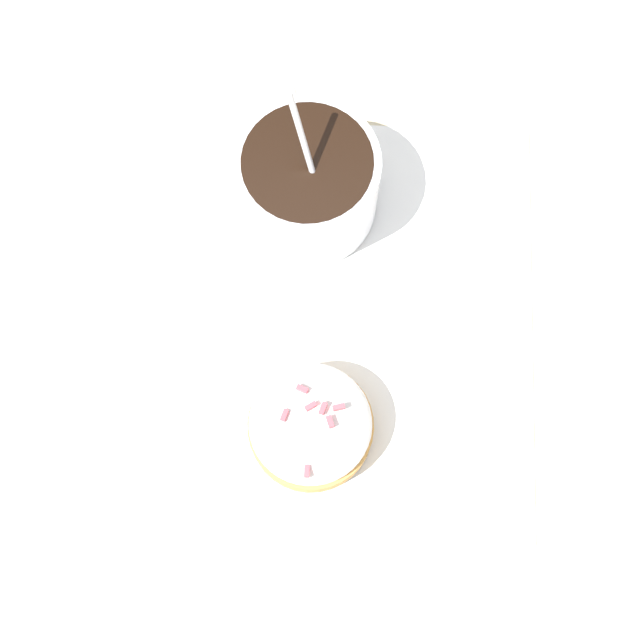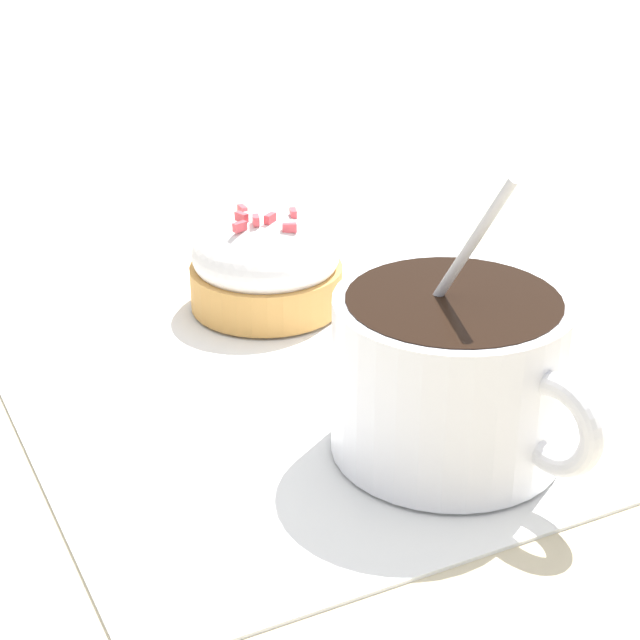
{
  "view_description": "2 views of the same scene",
  "coord_description": "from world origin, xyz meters",
  "views": [
    {
      "loc": [
        -0.17,
        -0.01,
        0.57
      ],
      "look_at": [
        -0.01,
        -0.0,
        0.04
      ],
      "focal_mm": 50.0,
      "sensor_mm": 36.0,
      "label": 1
    },
    {
      "loc": [
        0.39,
        -0.19,
        0.24
      ],
      "look_at": [
        0.01,
        -0.01,
        0.04
      ],
      "focal_mm": 60.0,
      "sensor_mm": 36.0,
      "label": 2
    }
  ],
  "objects": [
    {
      "name": "ground_plane",
      "position": [
        0.0,
        0.0,
        0.0
      ],
      "size": [
        3.0,
        3.0,
        0.0
      ],
      "primitive_type": "plane",
      "color": "#C6B793"
    },
    {
      "name": "paper_napkin",
      "position": [
        0.0,
        0.0,
        0.0
      ],
      "size": [
        0.29,
        0.29,
        0.0
      ],
      "color": "white",
      "rests_on": "ground_plane"
    },
    {
      "name": "coffee_cup",
      "position": [
        0.08,
        0.01,
        0.04
      ],
      "size": [
        0.12,
        0.09,
        0.12
      ],
      "color": "white",
      "rests_on": "paper_napkin"
    },
    {
      "name": "frosted_pastry",
      "position": [
        -0.08,
        -0.0,
        0.02
      ],
      "size": [
        0.08,
        0.08,
        0.05
      ],
      "color": "#D19347",
      "rests_on": "paper_napkin"
    }
  ]
}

